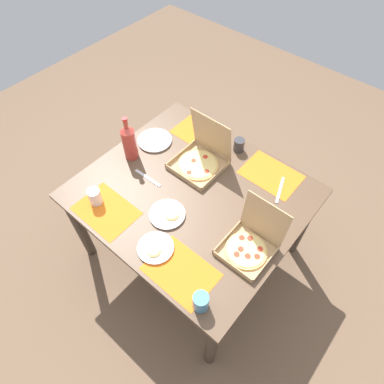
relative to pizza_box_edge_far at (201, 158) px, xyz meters
name	(u,v)px	position (x,y,z in m)	size (l,w,h in m)	color
ground_plane	(192,250)	(0.11, -0.22, -0.81)	(6.00, 6.00, 0.00)	brown
dining_table	(192,202)	(0.11, -0.22, -0.16)	(1.31, 1.17, 0.76)	#3F3328
placemat_near_left	(106,211)	(-0.19, -0.65, -0.05)	(0.36, 0.26, 0.00)	orange
placemat_near_right	(181,272)	(0.40, -0.65, -0.05)	(0.36, 0.26, 0.00)	orange
placemat_far_left	(200,133)	(-0.19, 0.22, -0.05)	(0.36, 0.26, 0.00)	orange
placemat_far_right	(271,174)	(0.40, 0.22, -0.05)	(0.36, 0.26, 0.00)	orange
pizza_box_edge_far	(201,158)	(0.00, 0.00, 0.00)	(0.30, 0.31, 0.34)	tan
pizza_box_center	(250,244)	(0.59, -0.30, -0.01)	(0.26, 0.28, 0.29)	tan
plate_near_right	(155,248)	(0.21, -0.64, -0.04)	(0.20, 0.20, 0.03)	white
plate_middle	(168,215)	(0.11, -0.44, -0.04)	(0.21, 0.21, 0.03)	white
plate_far_left	(155,140)	(-0.37, -0.05, -0.04)	(0.23, 0.23, 0.02)	white
soda_bottle	(129,142)	(-0.39, -0.24, 0.08)	(0.09, 0.09, 0.32)	#B2382D
cup_red	(239,145)	(0.11, 0.26, -0.01)	(0.07, 0.07, 0.09)	#333338
cup_clear_left	(201,302)	(0.59, -0.72, 0.00)	(0.08, 0.08, 0.11)	teal
cup_spare	(95,197)	(-0.28, -0.64, 0.00)	(0.07, 0.07, 0.11)	silver
knife_by_near_left	(280,190)	(0.51, 0.15, -0.05)	(0.21, 0.02, 0.01)	#B7B7BC
knife_by_far_left	(148,178)	(-0.18, -0.31, -0.05)	(0.21, 0.02, 0.01)	#B7B7BC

